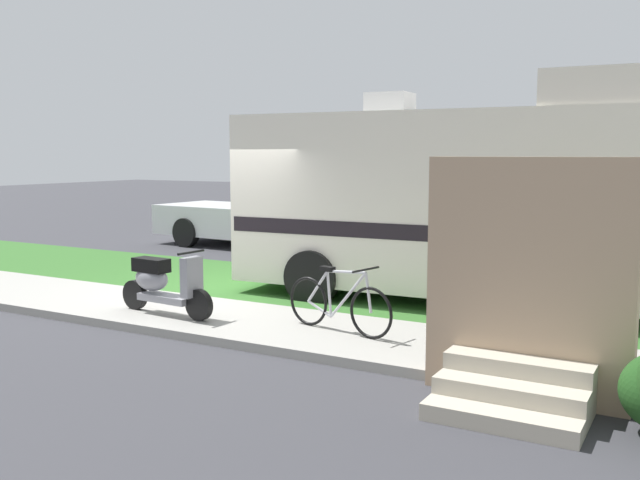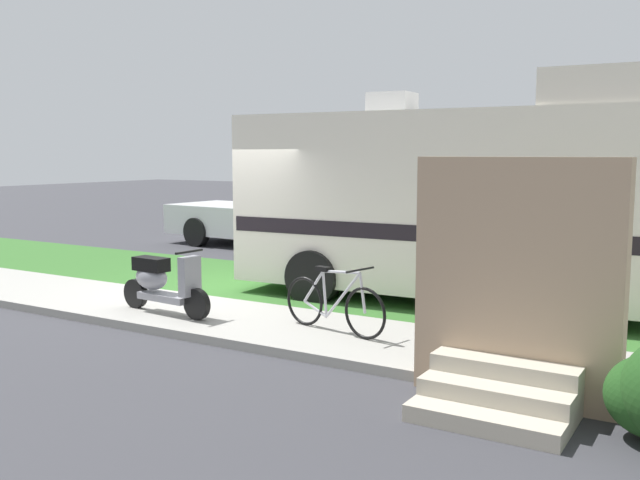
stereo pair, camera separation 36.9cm
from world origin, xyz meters
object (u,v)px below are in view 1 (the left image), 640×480
(bicycle, at_px, (338,304))
(pickup_truck_far, at_px, (384,207))
(scooter, at_px, (162,283))
(bottle_green, at_px, (451,338))
(pickup_truck_near, at_px, (279,212))
(motorhome_rv, at_px, (453,199))

(bicycle, distance_m, pickup_truck_far, 11.15)
(scooter, bearing_deg, bicycle, 7.00)
(pickup_truck_far, distance_m, bottle_green, 11.74)
(scooter, distance_m, bottle_green, 4.23)
(scooter, height_order, pickup_truck_far, pickup_truck_far)
(bottle_green, bearing_deg, scooter, -174.74)
(bottle_green, bearing_deg, pickup_truck_near, 134.51)
(pickup_truck_far, bearing_deg, bicycle, -69.07)
(pickup_truck_far, bearing_deg, motorhome_rv, -58.74)
(motorhome_rv, relative_size, bottle_green, 27.80)
(bicycle, height_order, bottle_green, bicycle)
(bicycle, bearing_deg, scooter, -173.00)
(bicycle, bearing_deg, pickup_truck_near, 127.38)
(motorhome_rv, xyz_separation_m, pickup_truck_near, (-5.95, 4.12, -0.74))
(motorhome_rv, height_order, pickup_truck_far, motorhome_rv)
(bicycle, relative_size, pickup_truck_near, 0.29)
(motorhome_rv, bearing_deg, scooter, -134.18)
(pickup_truck_far, bearing_deg, scooter, -83.18)
(motorhome_rv, bearing_deg, bottle_green, -71.56)
(bicycle, xyz_separation_m, pickup_truck_far, (-3.98, 10.41, 0.43))
(pickup_truck_near, xyz_separation_m, bottle_green, (6.93, -7.05, -0.73))
(motorhome_rv, bearing_deg, bicycle, -99.99)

